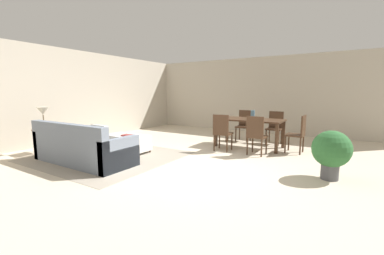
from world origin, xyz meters
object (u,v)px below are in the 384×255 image
Objects in this scene: couch at (82,149)px; dining_chair_far_right at (275,126)px; dining_chair_near_right at (256,133)px; vase_centerpiece at (253,115)px; ottoman_table at (127,142)px; table_lamp at (43,112)px; potted_plant at (331,151)px; dining_chair_near_left at (222,130)px; dining_table at (250,122)px; book_on_ottoman at (128,135)px; dining_chair_head_east at (299,132)px; dining_chair_far_left at (244,124)px; side_table at (45,134)px.

dining_chair_far_right reaches higher than couch.
vase_centerpiece is at bearing 114.03° from dining_chair_near_right.
ottoman_table is 3.31m from vase_centerpiece.
table_lamp is 0.57× the size of dining_chair_far_right.
dining_chair_near_left is at bearing 159.71° from potted_plant.
dining_table is 7.59× the size of vase_centerpiece.
vase_centerpiece is (0.49, 0.84, 0.35)m from dining_chair_near_left.
potted_plant is (5.90, 1.57, -0.51)m from table_lamp.
table_lamp is at bearing -142.96° from ottoman_table.
dining_chair_far_right is 4.07m from book_on_ottoman.
ottoman_table is at bearing -149.72° from dining_chair_head_east.
dining_chair_near_right is at bearing 41.18° from couch.
dining_chair_near_right is at bearing -61.29° from dining_chair_far_left.
ottoman_table is 1.21× the size of dining_chair_far_right.
potted_plant is at bearing 14.92° from table_lamp.
dining_chair_far_right is 4.04× the size of vase_centerpiece.
dining_chair_near_right is at bearing -91.34° from dining_chair_far_right.
dining_chair_far_left reaches higher than couch.
dining_chair_head_east is at bearing 25.38° from dining_chair_near_left.
dining_chair_near_right is 1.81m from dining_chair_far_left.
dining_chair_near_right and dining_chair_head_east have the same top height.
table_lamp is 0.57× the size of dining_chair_far_left.
dining_chair_far_left is at bearing -178.85° from dining_chair_far_right.
dining_chair_head_east reaches higher than potted_plant.
table_lamp is (-1.53, -1.16, 0.76)m from ottoman_table.
dining_chair_near_left is 3.54× the size of book_on_ottoman.
dining_table is at bearing 40.15° from side_table.
couch is 3.89× the size of side_table.
dining_chair_far_left reaches higher than book_on_ottoman.
vase_centerpiece is 0.88× the size of book_on_ottoman.
ottoman_table is at bearing -138.40° from vase_centerpiece.
book_on_ottoman is at bearing -36.76° from ottoman_table.
dining_table is at bearing -120.05° from dining_chair_far_right.
dining_table is 2.64m from potted_plant.
ottoman_table is at bearing -145.89° from dining_chair_near_left.
couch is 2.49× the size of dining_chair_far_right.
dining_chair_far_right is (2.91, 4.12, 0.23)m from couch.
table_lamp is 0.30× the size of dining_table.
potted_plant is at bearing -45.74° from dining_chair_far_left.
dining_chair_far_right reaches higher than dining_table.
dining_chair_far_left is at bearing 63.93° from couch.
dining_chair_head_east is at bearing 41.71° from couch.
dining_chair_head_east is (5.12, 3.25, 0.06)m from side_table.
side_table is 0.64× the size of dining_chair_near_right.
dining_chair_far_left is (2.00, 4.10, 0.23)m from couch.
ottoman_table is at bearing 37.04° from side_table.
dining_chair_head_east reaches higher than side_table.
dining_chair_head_east is at bearing -1.35° from dining_table.
dining_chair_far_right is at bearing 132.05° from dining_chair_head_east.
table_lamp reaches higher than book_on_ottoman.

